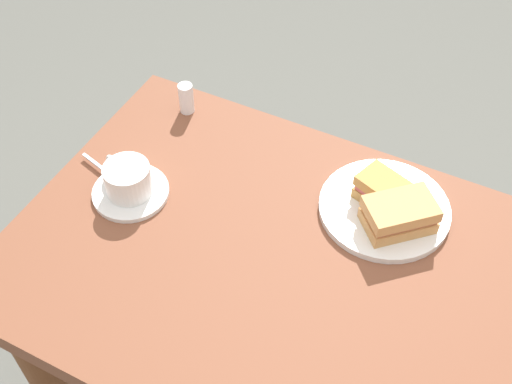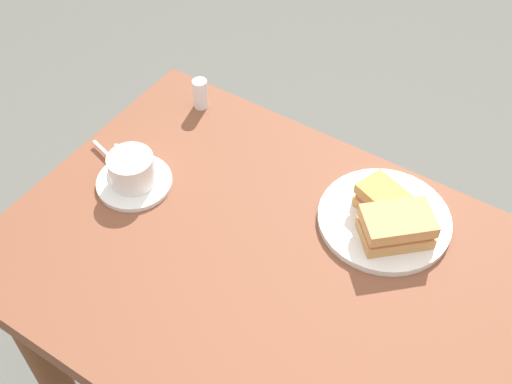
{
  "view_description": "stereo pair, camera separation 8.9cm",
  "coord_description": "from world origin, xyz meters",
  "px_view_note": "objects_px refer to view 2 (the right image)",
  "views": [
    {
      "loc": [
        0.18,
        -0.63,
        1.69
      ],
      "look_at": [
        -0.19,
        0.11,
        0.76
      ],
      "focal_mm": 45.78,
      "sensor_mm": 36.0,
      "label": 1
    },
    {
      "loc": [
        0.25,
        -0.58,
        1.69
      ],
      "look_at": [
        -0.19,
        0.11,
        0.76
      ],
      "focal_mm": 45.78,
      "sensor_mm": 36.0,
      "label": 2
    }
  ],
  "objects_px": {
    "sandwich_front": "(387,204)",
    "spoon": "(111,158)",
    "sandwich_plate": "(384,219)",
    "sandwich_back": "(397,227)",
    "salt_shaker": "(200,94)",
    "dining_table": "(312,324)",
    "coffee_cup": "(131,168)",
    "coffee_saucer": "(134,182)"
  },
  "relations": [
    {
      "from": "sandwich_back",
      "to": "coffee_saucer",
      "type": "height_order",
      "value": "sandwich_back"
    },
    {
      "from": "sandwich_plate",
      "to": "salt_shaker",
      "type": "distance_m",
      "value": 0.49
    },
    {
      "from": "sandwich_plate",
      "to": "coffee_saucer",
      "type": "xyz_separation_m",
      "value": [
        -0.46,
        -0.18,
        -0.0
      ]
    },
    {
      "from": "sandwich_plate",
      "to": "sandwich_front",
      "type": "height_order",
      "value": "sandwich_front"
    },
    {
      "from": "sandwich_front",
      "to": "spoon",
      "type": "relative_size",
      "value": 1.31
    },
    {
      "from": "coffee_saucer",
      "to": "salt_shaker",
      "type": "bearing_deg",
      "value": 95.93
    },
    {
      "from": "coffee_cup",
      "to": "spoon",
      "type": "bearing_deg",
      "value": 164.85
    },
    {
      "from": "dining_table",
      "to": "sandwich_plate",
      "type": "bearing_deg",
      "value": 80.11
    },
    {
      "from": "coffee_saucer",
      "to": "coffee_cup",
      "type": "height_order",
      "value": "coffee_cup"
    },
    {
      "from": "salt_shaker",
      "to": "coffee_cup",
      "type": "bearing_deg",
      "value": -84.38
    },
    {
      "from": "dining_table",
      "to": "sandwich_front",
      "type": "height_order",
      "value": "sandwich_front"
    },
    {
      "from": "sandwich_plate",
      "to": "spoon",
      "type": "xyz_separation_m",
      "value": [
        -0.53,
        -0.16,
        0.01
      ]
    },
    {
      "from": "dining_table",
      "to": "spoon",
      "type": "xyz_separation_m",
      "value": [
        -0.5,
        0.04,
        0.14
      ]
    },
    {
      "from": "dining_table",
      "to": "sandwich_plate",
      "type": "xyz_separation_m",
      "value": [
        0.03,
        0.2,
        0.13
      ]
    },
    {
      "from": "salt_shaker",
      "to": "sandwich_front",
      "type": "bearing_deg",
      "value": -8.58
    },
    {
      "from": "coffee_saucer",
      "to": "salt_shaker",
      "type": "distance_m",
      "value": 0.26
    },
    {
      "from": "dining_table",
      "to": "sandwich_back",
      "type": "distance_m",
      "value": 0.25
    },
    {
      "from": "sandwich_front",
      "to": "salt_shaker",
      "type": "bearing_deg",
      "value": 171.42
    },
    {
      "from": "coffee_saucer",
      "to": "sandwich_plate",
      "type": "bearing_deg",
      "value": 21.73
    },
    {
      "from": "sandwich_back",
      "to": "coffee_cup",
      "type": "bearing_deg",
      "value": -163.19
    },
    {
      "from": "sandwich_plate",
      "to": "sandwich_back",
      "type": "distance_m",
      "value": 0.06
    },
    {
      "from": "sandwich_front",
      "to": "sandwich_back",
      "type": "bearing_deg",
      "value": -45.76
    },
    {
      "from": "sandwich_plate",
      "to": "coffee_saucer",
      "type": "relative_size",
      "value": 1.67
    },
    {
      "from": "dining_table",
      "to": "coffee_cup",
      "type": "xyz_separation_m",
      "value": [
        -0.42,
        0.01,
        0.17
      ]
    },
    {
      "from": "sandwich_front",
      "to": "dining_table",
      "type": "bearing_deg",
      "value": -98.74
    },
    {
      "from": "spoon",
      "to": "salt_shaker",
      "type": "bearing_deg",
      "value": 78.16
    },
    {
      "from": "salt_shaker",
      "to": "dining_table",
      "type": "bearing_deg",
      "value": -31.43
    },
    {
      "from": "sandwich_plate",
      "to": "salt_shaker",
      "type": "bearing_deg",
      "value": 170.76
    },
    {
      "from": "sandwich_front",
      "to": "salt_shaker",
      "type": "height_order",
      "value": "same"
    },
    {
      "from": "coffee_cup",
      "to": "coffee_saucer",
      "type": "bearing_deg",
      "value": -21.99
    },
    {
      "from": "sandwich_back",
      "to": "coffee_cup",
      "type": "distance_m",
      "value": 0.51
    },
    {
      "from": "sandwich_plate",
      "to": "coffee_saucer",
      "type": "bearing_deg",
      "value": -158.27
    },
    {
      "from": "coffee_cup",
      "to": "sandwich_back",
      "type": "bearing_deg",
      "value": 16.81
    },
    {
      "from": "sandwich_plate",
      "to": "sandwich_front",
      "type": "xyz_separation_m",
      "value": [
        -0.0,
        0.01,
        0.04
      ]
    },
    {
      "from": "sandwich_front",
      "to": "coffee_cup",
      "type": "relative_size",
      "value": 1.12
    },
    {
      "from": "sandwich_front",
      "to": "sandwich_plate",
      "type": "bearing_deg",
      "value": -63.36
    },
    {
      "from": "spoon",
      "to": "salt_shaker",
      "type": "xyz_separation_m",
      "value": [
        0.05,
        0.24,
        0.02
      ]
    },
    {
      "from": "dining_table",
      "to": "salt_shaker",
      "type": "bearing_deg",
      "value": 148.57
    },
    {
      "from": "sandwich_back",
      "to": "coffee_cup",
      "type": "height_order",
      "value": "same"
    },
    {
      "from": "coffee_cup",
      "to": "spoon",
      "type": "height_order",
      "value": "coffee_cup"
    },
    {
      "from": "spoon",
      "to": "coffee_saucer",
      "type": "bearing_deg",
      "value": -15.28
    },
    {
      "from": "sandwich_back",
      "to": "salt_shaker",
      "type": "height_order",
      "value": "sandwich_back"
    }
  ]
}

